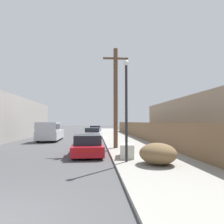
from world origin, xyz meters
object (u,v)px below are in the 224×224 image
(parked_sports_car_red, at_px, (88,146))
(utility_pole, at_px, (116,96))
(car_parked_mid, at_px, (93,134))
(discarded_fridge, at_px, (127,150))
(brush_pile, at_px, (158,154))
(pickup_truck, at_px, (50,132))
(street_lamp, at_px, (126,102))
(car_parked_far, at_px, (95,130))

(parked_sports_car_red, height_order, utility_pole, utility_pole)
(parked_sports_car_red, bearing_deg, car_parked_mid, 87.24)
(parked_sports_car_red, bearing_deg, discarded_fridge, -38.69)
(utility_pole, distance_m, brush_pile, 6.95)
(pickup_truck, relative_size, street_lamp, 1.15)
(parked_sports_car_red, distance_m, street_lamp, 4.18)
(car_parked_mid, bearing_deg, pickup_truck, -143.21)
(discarded_fridge, relative_size, brush_pile, 0.92)
(car_parked_mid, height_order, brush_pile, car_parked_mid)
(brush_pile, bearing_deg, parked_sports_car_red, 130.87)
(car_parked_far, bearing_deg, parked_sports_car_red, -88.62)
(discarded_fridge, bearing_deg, car_parked_far, 101.52)
(parked_sports_car_red, distance_m, brush_pile, 4.81)
(discarded_fridge, distance_m, pickup_truck, 12.69)
(discarded_fridge, relative_size, car_parked_far, 0.36)
(car_parked_far, bearing_deg, car_parked_mid, -88.95)
(car_parked_far, height_order, utility_pole, utility_pole)
(car_parked_far, bearing_deg, discarded_fridge, -83.53)
(car_parked_mid, xyz_separation_m, utility_pole, (1.69, -9.77, 3.16))
(utility_pole, bearing_deg, car_parked_far, 94.05)
(parked_sports_car_red, bearing_deg, brush_pile, -51.00)
(discarded_fridge, bearing_deg, brush_pile, -55.55)
(parked_sports_car_red, xyz_separation_m, street_lamp, (1.88, -2.94, 2.30))
(car_parked_far, distance_m, utility_pole, 20.32)
(discarded_fridge, relative_size, street_lamp, 0.36)
(pickup_truck, xyz_separation_m, brush_pile, (7.28, -13.10, -0.37))
(discarded_fridge, bearing_deg, street_lamp, -91.83)
(parked_sports_car_red, relative_size, pickup_truck, 0.81)
(pickup_truck, xyz_separation_m, utility_pole, (6.01, -7.05, 2.81))
(parked_sports_car_red, bearing_deg, pickup_truck, 111.75)
(parked_sports_car_red, relative_size, car_parked_mid, 1.05)
(discarded_fridge, xyz_separation_m, car_parked_mid, (-1.91, 13.75, 0.14))
(discarded_fridge, relative_size, parked_sports_car_red, 0.39)
(discarded_fridge, height_order, pickup_truck, pickup_truck)
(discarded_fridge, distance_m, street_lamp, 2.76)
(utility_pole, xyz_separation_m, brush_pile, (1.27, -6.04, -3.18))
(car_parked_mid, xyz_separation_m, street_lamp, (1.69, -15.12, 2.25))
(discarded_fridge, xyz_separation_m, utility_pole, (-0.23, 3.98, 3.30))
(car_parked_far, distance_m, street_lamp, 25.51)
(car_parked_far, relative_size, street_lamp, 1.01)
(parked_sports_car_red, distance_m, utility_pole, 4.43)
(street_lamp, bearing_deg, discarded_fridge, 80.56)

